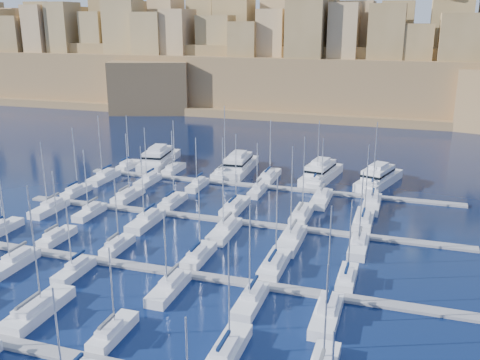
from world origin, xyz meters
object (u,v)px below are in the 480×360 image
(sailboat_2, at_px, (38,310))
(motor_yacht_b, at_px, (239,165))
(motor_yacht_a, at_px, (159,158))
(sailboat_4, at_px, (228,350))
(motor_yacht_d, at_px, (379,177))
(motor_yacht_c, at_px, (321,172))

(sailboat_2, distance_m, motor_yacht_b, 70.04)
(motor_yacht_a, bearing_deg, sailboat_4, -58.73)
(motor_yacht_a, height_order, motor_yacht_d, same)
(motor_yacht_b, distance_m, motor_yacht_c, 20.02)
(sailboat_2, relative_size, sailboat_4, 1.23)
(sailboat_4, bearing_deg, sailboat_2, 178.27)
(sailboat_2, relative_size, motor_yacht_d, 0.96)
(motor_yacht_a, distance_m, motor_yacht_d, 54.19)
(motor_yacht_b, relative_size, motor_yacht_c, 1.04)
(motor_yacht_c, bearing_deg, motor_yacht_b, 178.54)
(motor_yacht_c, bearing_deg, sailboat_2, -108.65)
(sailboat_2, xyz_separation_m, motor_yacht_b, (3.42, 69.95, 0.94))
(motor_yacht_a, relative_size, motor_yacht_d, 1.09)
(motor_yacht_a, distance_m, motor_yacht_b, 21.33)
(sailboat_4, distance_m, motor_yacht_c, 70.23)
(sailboat_2, height_order, motor_yacht_b, sailboat_2)
(motor_yacht_b, relative_size, motor_yacht_d, 1.05)
(sailboat_4, distance_m, motor_yacht_a, 82.96)
(sailboat_4, xyz_separation_m, motor_yacht_c, (-1.71, 70.20, 0.98))
(motor_yacht_a, xyz_separation_m, motor_yacht_d, (54.19, -0.84, 0.00))
(sailboat_2, distance_m, motor_yacht_a, 72.40)
(motor_yacht_a, xyz_separation_m, motor_yacht_b, (21.33, -0.20, 0.00))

